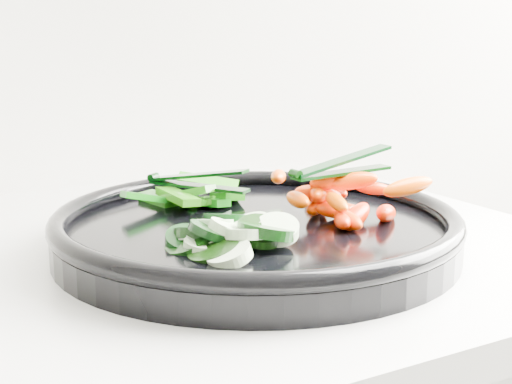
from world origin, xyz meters
TOP-DOWN VIEW (x-y plane):
  - veggie_tray at (0.70, 1.64)m, footprint 0.46×0.46m
  - cucumber_pile at (0.64, 1.60)m, footprint 0.12×0.12m
  - carrot_pile at (0.78, 1.62)m, footprint 0.13×0.14m
  - pepper_pile at (0.68, 1.74)m, footprint 0.14×0.10m
  - tong_carrot at (0.78, 1.62)m, footprint 0.11×0.02m
  - tong_pepper at (0.68, 1.74)m, footprint 0.08×0.10m

SIDE VIEW (x-z plane):
  - veggie_tray at x=0.70m, z-range 0.93..0.97m
  - cucumber_pile at x=0.64m, z-range 0.94..0.98m
  - pepper_pile at x=0.68m, z-range 0.95..0.98m
  - carrot_pile at x=0.78m, z-range 0.95..1.00m
  - tong_pepper at x=0.68m, z-range 0.97..0.99m
  - tong_carrot at x=0.78m, z-range 0.99..1.02m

